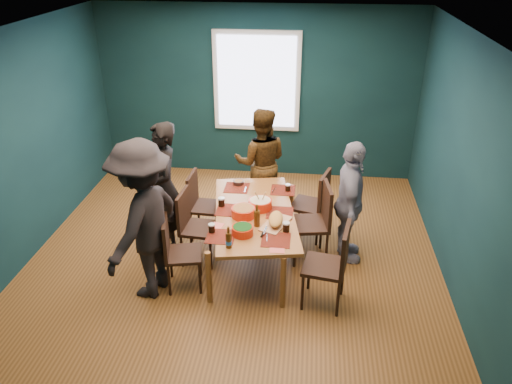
{
  "coord_description": "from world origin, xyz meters",
  "views": [
    {
      "loc": [
        0.85,
        -5.13,
        3.57
      ],
      "look_at": [
        0.28,
        -0.07,
        0.94
      ],
      "focal_mm": 35.0,
      "sensor_mm": 36.0,
      "label": 1
    }
  ],
  "objects_px": {
    "bowl_herbs": "(243,230)",
    "chair_left_near": "(176,248)",
    "person_far_left": "(165,187)",
    "person_back": "(261,162)",
    "chair_left_far": "(200,200)",
    "person_right": "(350,203)",
    "person_near_left": "(144,221)",
    "bowl_dumpling": "(260,204)",
    "cutting_board": "(276,220)",
    "chair_left_mid": "(192,221)",
    "chair_right_mid": "(317,217)",
    "bowl_salad": "(243,212)",
    "chair_right_near": "(334,260)",
    "chair_right_far": "(316,200)",
    "dining_table": "(255,216)"
  },
  "relations": [
    {
      "from": "dining_table",
      "to": "person_far_left",
      "type": "bearing_deg",
      "value": 158.65
    },
    {
      "from": "bowl_salad",
      "to": "chair_right_mid",
      "type": "bearing_deg",
      "value": 17.85
    },
    {
      "from": "bowl_dumpling",
      "to": "bowl_herbs",
      "type": "relative_size",
      "value": 1.19
    },
    {
      "from": "chair_left_near",
      "to": "chair_right_near",
      "type": "relative_size",
      "value": 0.9
    },
    {
      "from": "chair_right_mid",
      "to": "person_right",
      "type": "relative_size",
      "value": 0.64
    },
    {
      "from": "bowl_dumpling",
      "to": "bowl_herbs",
      "type": "height_order",
      "value": "bowl_dumpling"
    },
    {
      "from": "dining_table",
      "to": "cutting_board",
      "type": "height_order",
      "value": "cutting_board"
    },
    {
      "from": "bowl_salad",
      "to": "cutting_board",
      "type": "bearing_deg",
      "value": -20.2
    },
    {
      "from": "person_far_left",
      "to": "person_right",
      "type": "xyz_separation_m",
      "value": [
        2.24,
        -0.04,
        -0.06
      ]
    },
    {
      "from": "bowl_herbs",
      "to": "chair_left_near",
      "type": "bearing_deg",
      "value": -173.55
    },
    {
      "from": "chair_left_mid",
      "to": "chair_right_mid",
      "type": "xyz_separation_m",
      "value": [
        1.49,
        0.2,
        0.04
      ]
    },
    {
      "from": "chair_left_far",
      "to": "chair_left_mid",
      "type": "height_order",
      "value": "chair_left_mid"
    },
    {
      "from": "chair_left_mid",
      "to": "chair_left_near",
      "type": "xyz_separation_m",
      "value": [
        -0.06,
        -0.54,
        -0.03
      ]
    },
    {
      "from": "person_right",
      "to": "chair_left_mid",
      "type": "bearing_deg",
      "value": 96.98
    },
    {
      "from": "chair_left_near",
      "to": "bowl_salad",
      "type": "xyz_separation_m",
      "value": [
        0.69,
        0.47,
        0.24
      ]
    },
    {
      "from": "person_far_left",
      "to": "person_back",
      "type": "relative_size",
      "value": 1.07
    },
    {
      "from": "dining_table",
      "to": "bowl_herbs",
      "type": "xyz_separation_m",
      "value": [
        -0.07,
        -0.51,
        0.12
      ]
    },
    {
      "from": "chair_right_near",
      "to": "chair_right_far",
      "type": "bearing_deg",
      "value": 107.75
    },
    {
      "from": "chair_right_mid",
      "to": "bowl_herbs",
      "type": "bearing_deg",
      "value": -150.31
    },
    {
      "from": "chair_left_near",
      "to": "chair_right_far",
      "type": "bearing_deg",
      "value": 26.5
    },
    {
      "from": "bowl_salad",
      "to": "chair_left_far",
      "type": "bearing_deg",
      "value": 135.97
    },
    {
      "from": "chair_left_mid",
      "to": "person_near_left",
      "type": "height_order",
      "value": "person_near_left"
    },
    {
      "from": "chair_left_mid",
      "to": "chair_right_near",
      "type": "distance_m",
      "value": 1.79
    },
    {
      "from": "person_near_left",
      "to": "bowl_salad",
      "type": "relative_size",
      "value": 6.58
    },
    {
      "from": "person_far_left",
      "to": "bowl_salad",
      "type": "bearing_deg",
      "value": 46.47
    },
    {
      "from": "person_near_left",
      "to": "cutting_board",
      "type": "distance_m",
      "value": 1.44
    },
    {
      "from": "dining_table",
      "to": "chair_left_far",
      "type": "distance_m",
      "value": 0.92
    },
    {
      "from": "chair_left_far",
      "to": "person_near_left",
      "type": "relative_size",
      "value": 0.49
    },
    {
      "from": "cutting_board",
      "to": "bowl_herbs",
      "type": "bearing_deg",
      "value": -122.18
    },
    {
      "from": "chair_left_near",
      "to": "chair_right_near",
      "type": "height_order",
      "value": "chair_right_near"
    },
    {
      "from": "chair_left_mid",
      "to": "bowl_salad",
      "type": "relative_size",
      "value": 3.35
    },
    {
      "from": "person_near_left",
      "to": "bowl_salad",
      "type": "xyz_separation_m",
      "value": [
        0.98,
        0.57,
        -0.15
      ]
    },
    {
      "from": "person_right",
      "to": "bowl_herbs",
      "type": "relative_size",
      "value": 6.54
    },
    {
      "from": "person_right",
      "to": "person_near_left",
      "type": "height_order",
      "value": "person_near_left"
    },
    {
      "from": "chair_left_mid",
      "to": "chair_left_far",
      "type": "bearing_deg",
      "value": 96.12
    },
    {
      "from": "chair_right_mid",
      "to": "bowl_salad",
      "type": "xyz_separation_m",
      "value": [
        -0.85,
        -0.28,
        0.17
      ]
    },
    {
      "from": "dining_table",
      "to": "bowl_dumpling",
      "type": "relative_size",
      "value": 6.93
    },
    {
      "from": "chair_right_mid",
      "to": "person_right",
      "type": "distance_m",
      "value": 0.42
    },
    {
      "from": "chair_right_far",
      "to": "chair_right_mid",
      "type": "xyz_separation_m",
      "value": [
        0.02,
        -0.47,
        0.02
      ]
    },
    {
      "from": "chair_right_near",
      "to": "person_right",
      "type": "relative_size",
      "value": 0.63
    },
    {
      "from": "person_right",
      "to": "chair_right_near",
      "type": "bearing_deg",
      "value": 167.44
    },
    {
      "from": "person_back",
      "to": "person_near_left",
      "type": "height_order",
      "value": "person_near_left"
    },
    {
      "from": "person_back",
      "to": "person_right",
      "type": "distance_m",
      "value": 1.56
    },
    {
      "from": "person_far_left",
      "to": "person_near_left",
      "type": "relative_size",
      "value": 0.92
    },
    {
      "from": "chair_left_far",
      "to": "chair_right_mid",
      "type": "distance_m",
      "value": 1.55
    },
    {
      "from": "chair_left_far",
      "to": "person_right",
      "type": "height_order",
      "value": "person_right"
    },
    {
      "from": "chair_left_near",
      "to": "chair_right_mid",
      "type": "xyz_separation_m",
      "value": [
        1.55,
        0.75,
        0.07
      ]
    },
    {
      "from": "chair_right_near",
      "to": "cutting_board",
      "type": "relative_size",
      "value": 1.71
    },
    {
      "from": "dining_table",
      "to": "person_back",
      "type": "bearing_deg",
      "value": 82.3
    },
    {
      "from": "bowl_dumpling",
      "to": "person_near_left",
      "type": "bearing_deg",
      "value": -145.79
    }
  ]
}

